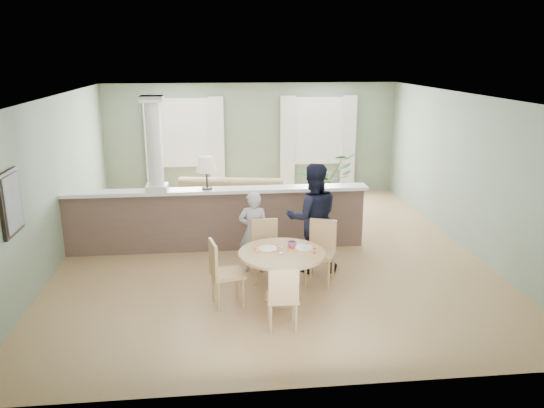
{
  "coord_description": "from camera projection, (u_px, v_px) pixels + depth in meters",
  "views": [
    {
      "loc": [
        -0.89,
        -8.72,
        3.36
      ],
      "look_at": [
        -0.05,
        -1.0,
        1.15
      ],
      "focal_mm": 35.0,
      "sensor_mm": 36.0,
      "label": 1
    }
  ],
  "objects": [
    {
      "name": "chair_far_boy",
      "position": [
        265.0,
        247.0,
        8.08
      ],
      "size": [
        0.42,
        0.42,
        0.93
      ],
      "rotation": [
        0.0,
        0.0,
        0.0
      ],
      "color": "tan",
      "rests_on": "ground"
    },
    {
      "name": "dining_table",
      "position": [
        282.0,
        262.0,
        7.34
      ],
      "size": [
        1.2,
        1.2,
        0.82
      ],
      "rotation": [
        0.0,
        0.0,
        0.06
      ],
      "color": "tan",
      "rests_on": "ground"
    },
    {
      "name": "chair_near",
      "position": [
        283.0,
        295.0,
        6.56
      ],
      "size": [
        0.4,
        0.4,
        0.86
      ],
      "rotation": [
        0.0,
        0.0,
        3.11
      ],
      "color": "tan",
      "rests_on": "ground"
    },
    {
      "name": "pony_wall",
      "position": [
        212.0,
        211.0,
        9.25
      ],
      "size": [
        5.32,
        0.38,
        2.7
      ],
      "color": "brown",
      "rests_on": "ground"
    },
    {
      "name": "child_person",
      "position": [
        254.0,
        232.0,
        8.33
      ],
      "size": [
        0.53,
        0.39,
        1.32
      ],
      "primitive_type": "imported",
      "rotation": [
        0.0,
        0.0,
        2.97
      ],
      "color": "#A3A3A8",
      "rests_on": "ground"
    },
    {
      "name": "sofa",
      "position": [
        228.0,
        203.0,
        10.83
      ],
      "size": [
        3.04,
        1.6,
        0.84
      ],
      "primitive_type": "imported",
      "rotation": [
        0.0,
        0.0,
        -0.17
      ],
      "color": "olive",
      "rests_on": "ground"
    },
    {
      "name": "man_person",
      "position": [
        313.0,
        218.0,
        8.32
      ],
      "size": [
        0.85,
        0.66,
        1.75
      ],
      "primitive_type": "imported",
      "rotation": [
        0.0,
        0.0,
        3.14
      ],
      "color": "black",
      "rests_on": "ground"
    },
    {
      "name": "chair_far_man",
      "position": [
        321.0,
        248.0,
        8.0
      ],
      "size": [
        0.57,
        0.57,
        0.95
      ],
      "rotation": [
        0.0,
        0.0,
        -0.41
      ],
      "color": "tan",
      "rests_on": "ground"
    },
    {
      "name": "chair_side",
      "position": [
        222.0,
        270.0,
        7.21
      ],
      "size": [
        0.5,
        0.5,
        0.94
      ],
      "rotation": [
        0.0,
        0.0,
        1.78
      ],
      "color": "tan",
      "rests_on": "ground"
    },
    {
      "name": "houseplant",
      "position": [
        325.0,
        184.0,
        11.28
      ],
      "size": [
        1.63,
        1.59,
        1.38
      ],
      "primitive_type": "imported",
      "rotation": [
        0.0,
        0.0,
        0.61
      ],
      "color": "#2E5C25",
      "rests_on": "ground"
    },
    {
      "name": "room_shell",
      "position": [
        264.0,
        144.0,
        9.45
      ],
      "size": [
        7.02,
        8.02,
        2.71
      ],
      "color": "gray",
      "rests_on": "ground"
    },
    {
      "name": "ground",
      "position": [
        269.0,
        251.0,
        9.35
      ],
      "size": [
        8.0,
        8.0,
        0.0
      ],
      "primitive_type": "plane",
      "color": "tan",
      "rests_on": "ground"
    }
  ]
}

